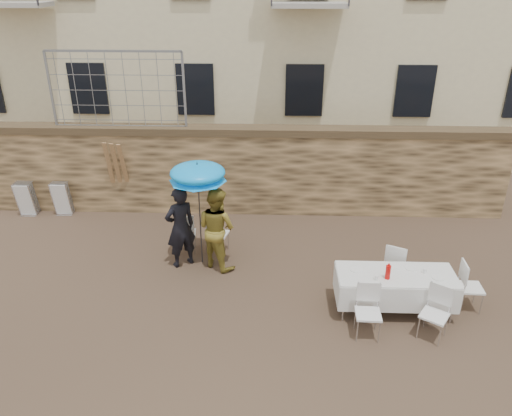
{
  "coord_description": "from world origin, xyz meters",
  "views": [
    {
      "loc": [
        0.73,
        -6.74,
        5.66
      ],
      "look_at": [
        0.4,
        2.2,
        1.4
      ],
      "focal_mm": 35.0,
      "sensor_mm": 36.0,
      "label": 1
    }
  ],
  "objects_px": {
    "couple_chair_left": "(186,232)",
    "table_chair_front_right": "(435,314)",
    "table_chair_back": "(396,264)",
    "man_suit": "(180,227)",
    "chair_stack_right": "(63,197)",
    "woman_dress": "(217,228)",
    "table_chair_front_left": "(368,313)",
    "umbrella": "(198,176)",
    "chair_stack_left": "(29,196)",
    "banquet_table": "(396,276)",
    "table_chair_side": "(471,286)",
    "soda_bottle": "(388,272)",
    "couple_chair_right": "(218,233)"
  },
  "relations": [
    {
      "from": "soda_bottle",
      "to": "table_chair_front_right",
      "type": "height_order",
      "value": "soda_bottle"
    },
    {
      "from": "couple_chair_left",
      "to": "banquet_table",
      "type": "relative_size",
      "value": 0.46
    },
    {
      "from": "chair_stack_right",
      "to": "table_chair_side",
      "type": "bearing_deg",
      "value": -22.34
    },
    {
      "from": "couple_chair_left",
      "to": "table_chair_front_right",
      "type": "xyz_separation_m",
      "value": [
        4.62,
        -2.73,
        0.0
      ]
    },
    {
      "from": "man_suit",
      "to": "couple_chair_left",
      "type": "height_order",
      "value": "man_suit"
    },
    {
      "from": "banquet_table",
      "to": "chair_stack_right",
      "type": "bearing_deg",
      "value": 153.43
    },
    {
      "from": "umbrella",
      "to": "soda_bottle",
      "type": "bearing_deg",
      "value": -25.46
    },
    {
      "from": "banquet_table",
      "to": "table_chair_back",
      "type": "distance_m",
      "value": 0.86
    },
    {
      "from": "soda_bottle",
      "to": "table_chair_side",
      "type": "bearing_deg",
      "value": 8.88
    },
    {
      "from": "man_suit",
      "to": "banquet_table",
      "type": "xyz_separation_m",
      "value": [
        4.12,
        -1.43,
        -0.16
      ]
    },
    {
      "from": "man_suit",
      "to": "umbrella",
      "type": "height_order",
      "value": "umbrella"
    },
    {
      "from": "table_chair_side",
      "to": "table_chair_front_right",
      "type": "bearing_deg",
      "value": 135.51
    },
    {
      "from": "table_chair_front_left",
      "to": "chair_stack_right",
      "type": "height_order",
      "value": "table_chair_front_left"
    },
    {
      "from": "table_chair_front_left",
      "to": "soda_bottle",
      "type": "bearing_deg",
      "value": 58.17
    },
    {
      "from": "soda_bottle",
      "to": "table_chair_side",
      "type": "distance_m",
      "value": 1.67
    },
    {
      "from": "chair_stack_left",
      "to": "banquet_table",
      "type": "bearing_deg",
      "value": -24.08
    },
    {
      "from": "couple_chair_left",
      "to": "chair_stack_right",
      "type": "xyz_separation_m",
      "value": [
        -3.44,
        1.81,
        -0.02
      ]
    },
    {
      "from": "couple_chair_right",
      "to": "table_chair_front_left",
      "type": "height_order",
      "value": "same"
    },
    {
      "from": "table_chair_front_left",
      "to": "table_chair_back",
      "type": "relative_size",
      "value": 1.0
    },
    {
      "from": "couple_chair_right",
      "to": "soda_bottle",
      "type": "relative_size",
      "value": 3.69
    },
    {
      "from": "banquet_table",
      "to": "table_chair_back",
      "type": "xyz_separation_m",
      "value": [
        0.2,
        0.8,
        -0.25
      ]
    },
    {
      "from": "chair_stack_right",
      "to": "table_chair_front_right",
      "type": "bearing_deg",
      "value": -29.34
    },
    {
      "from": "man_suit",
      "to": "chair_stack_right",
      "type": "bearing_deg",
      "value": -69.35
    },
    {
      "from": "man_suit",
      "to": "umbrella",
      "type": "distance_m",
      "value": 1.18
    },
    {
      "from": "couple_chair_left",
      "to": "table_chair_front_left",
      "type": "relative_size",
      "value": 1.0
    },
    {
      "from": "table_chair_back",
      "to": "chair_stack_left",
      "type": "xyz_separation_m",
      "value": [
        -8.67,
        2.98,
        -0.02
      ]
    },
    {
      "from": "banquet_table",
      "to": "table_chair_front_left",
      "type": "xyz_separation_m",
      "value": [
        -0.6,
        -0.75,
        -0.25
      ]
    },
    {
      "from": "table_chair_front_left",
      "to": "chair_stack_left",
      "type": "xyz_separation_m",
      "value": [
        -7.87,
        4.53,
        -0.02
      ]
    },
    {
      "from": "woman_dress",
      "to": "banquet_table",
      "type": "distance_m",
      "value": 3.67
    },
    {
      "from": "couple_chair_right",
      "to": "table_chair_back",
      "type": "bearing_deg",
      "value": 175.16
    },
    {
      "from": "woman_dress",
      "to": "table_chair_front_left",
      "type": "height_order",
      "value": "woman_dress"
    },
    {
      "from": "table_chair_side",
      "to": "couple_chair_left",
      "type": "bearing_deg",
      "value": 73.37
    },
    {
      "from": "table_chair_back",
      "to": "couple_chair_left",
      "type": "bearing_deg",
      "value": 11.63
    },
    {
      "from": "table_chair_front_left",
      "to": "woman_dress",
      "type": "bearing_deg",
      "value": 143.72
    },
    {
      "from": "soda_bottle",
      "to": "chair_stack_left",
      "type": "xyz_separation_m",
      "value": [
        -8.27,
        3.93,
        -0.45
      ]
    },
    {
      "from": "woman_dress",
      "to": "chair_stack_left",
      "type": "relative_size",
      "value": 1.93
    },
    {
      "from": "soda_bottle",
      "to": "man_suit",
      "type": "bearing_deg",
      "value": 158.09
    },
    {
      "from": "woman_dress",
      "to": "table_chair_back",
      "type": "xyz_separation_m",
      "value": [
        3.57,
        -0.63,
        -0.41
      ]
    },
    {
      "from": "banquet_table",
      "to": "chair_stack_right",
      "type": "xyz_separation_m",
      "value": [
        -7.57,
        3.78,
        -0.27
      ]
    },
    {
      "from": "table_chair_front_right",
      "to": "chair_stack_right",
      "type": "bearing_deg",
      "value": -175.49
    },
    {
      "from": "umbrella",
      "to": "couple_chair_left",
      "type": "distance_m",
      "value": 1.63
    },
    {
      "from": "chair_stack_left",
      "to": "chair_stack_right",
      "type": "height_order",
      "value": "same"
    },
    {
      "from": "man_suit",
      "to": "couple_chair_left",
      "type": "xyz_separation_m",
      "value": [
        0.0,
        0.55,
        -0.41
      ]
    },
    {
      "from": "table_chair_back",
      "to": "chair_stack_right",
      "type": "height_order",
      "value": "table_chair_back"
    },
    {
      "from": "woman_dress",
      "to": "table_chair_front_right",
      "type": "relative_size",
      "value": 1.85
    },
    {
      "from": "couple_chair_left",
      "to": "banquet_table",
      "type": "height_order",
      "value": "couple_chair_left"
    },
    {
      "from": "man_suit",
      "to": "table_chair_front_left",
      "type": "bearing_deg",
      "value": 113.33
    },
    {
      "from": "couple_chair_right",
      "to": "table_chair_front_right",
      "type": "height_order",
      "value": "same"
    },
    {
      "from": "table_chair_back",
      "to": "couple_chair_right",
      "type": "bearing_deg",
      "value": 8.86
    },
    {
      "from": "chair_stack_left",
      "to": "man_suit",
      "type": "bearing_deg",
      "value": -28.48
    }
  ]
}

